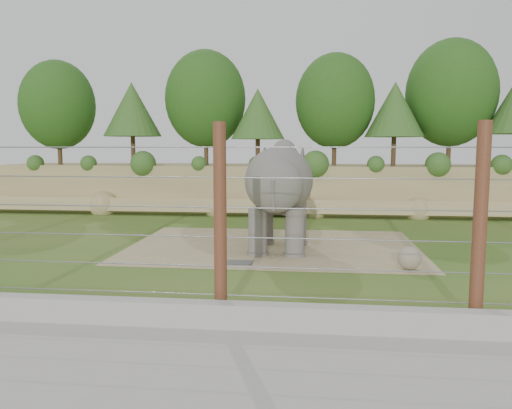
# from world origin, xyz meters

# --- Properties ---
(ground) EXTENTS (90.00, 90.00, 0.00)m
(ground) POSITION_xyz_m (0.00, 0.00, 0.00)
(ground) COLOR #34641A
(ground) RESTS_ON ground
(back_embankment) EXTENTS (30.00, 5.52, 8.77)m
(back_embankment) POSITION_xyz_m (0.59, 12.68, 3.97)
(back_embankment) COLOR #958359
(back_embankment) RESTS_ON ground
(dirt_patch) EXTENTS (10.00, 7.00, 0.02)m
(dirt_patch) POSITION_xyz_m (0.50, 3.00, 0.01)
(dirt_patch) COLOR #9C905E
(dirt_patch) RESTS_ON ground
(drain_grate) EXTENTS (1.00, 0.60, 0.03)m
(drain_grate) POSITION_xyz_m (-0.42, 0.30, 0.04)
(drain_grate) COLOR #262628
(drain_grate) RESTS_ON dirt_patch
(elephant) EXTENTS (2.06, 4.58, 3.66)m
(elephant) POSITION_xyz_m (0.73, 2.40, 1.83)
(elephant) COLOR #58524E
(elephant) RESTS_ON ground
(stone_ball) EXTENTS (0.66, 0.66, 0.66)m
(stone_ball) POSITION_xyz_m (4.62, 0.05, 0.35)
(stone_ball) COLOR gray
(stone_ball) RESTS_ON dirt_patch
(retaining_wall) EXTENTS (26.00, 0.35, 0.50)m
(retaining_wall) POSITION_xyz_m (0.00, -5.00, 0.25)
(retaining_wall) COLOR #AAA79D
(retaining_wall) RESTS_ON ground
(walkway) EXTENTS (26.00, 4.00, 0.01)m
(walkway) POSITION_xyz_m (0.00, -7.00, 0.01)
(walkway) COLOR #AAA79D
(walkway) RESTS_ON ground
(barrier_fence) EXTENTS (20.26, 0.26, 4.00)m
(barrier_fence) POSITION_xyz_m (0.00, -4.50, 2.00)
(barrier_fence) COLOR #502519
(barrier_fence) RESTS_ON ground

